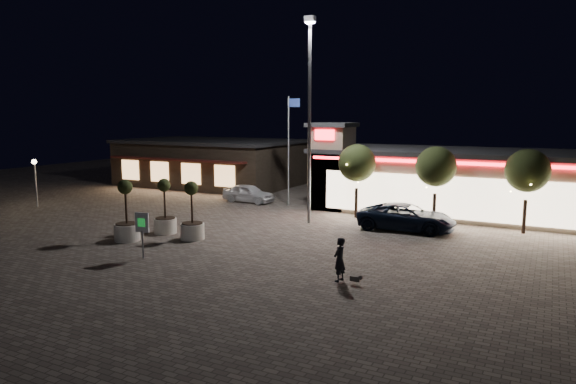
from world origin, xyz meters
The scene contains 17 objects.
ground centered at (0.00, 0.00, 0.00)m, with size 90.00×90.00×0.00m, color #74675E.
retail_building centered at (9.51, 15.82, 2.21)m, with size 20.40×8.40×6.10m.
restaurant_building centered at (-14.00, 19.97, 2.16)m, with size 16.40×11.00×4.30m.
floodlight_pole centered at (2.00, 8.00, 7.02)m, with size 0.60×0.40×12.38m.
flagpole centered at (-1.90, 13.00, 4.74)m, with size 0.95×0.10×8.00m.
lamp_post_west centered at (-18.00, 4.00, 2.46)m, with size 0.36×0.36×3.48m.
string_tree_a centered at (4.00, 11.00, 3.56)m, with size 2.42×2.42×4.79m.
string_tree_b centered at (9.00, 11.00, 3.56)m, with size 2.42×2.42×4.79m.
string_tree_c centered at (14.00, 11.00, 3.56)m, with size 2.42×2.42×4.79m.
pickup_truck centered at (7.89, 8.75, 0.77)m, with size 2.57×5.57×1.55m, color black.
white_sedan centered at (-5.35, 12.79, 0.70)m, with size 1.65×4.11×1.40m, color white.
pedestrian centered at (7.87, -1.66, 0.90)m, with size 0.65×0.43×1.80m, color black.
dog centered at (8.66, -1.79, 0.27)m, with size 0.51×0.19×0.27m.
planter_left centered at (-4.05, 1.75, 0.96)m, with size 1.27×1.27×3.12m.
planter_mid centered at (-4.70, -0.54, 1.02)m, with size 1.34×1.34×3.29m.
planter_right centered at (-1.79, 1.30, 0.97)m, with size 1.28×1.28×3.16m.
valet_sign centered at (-1.54, -2.74, 1.52)m, with size 0.72×0.16×2.17m.
Camera 1 is at (15.18, -20.31, 6.65)m, focal length 32.00 mm.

